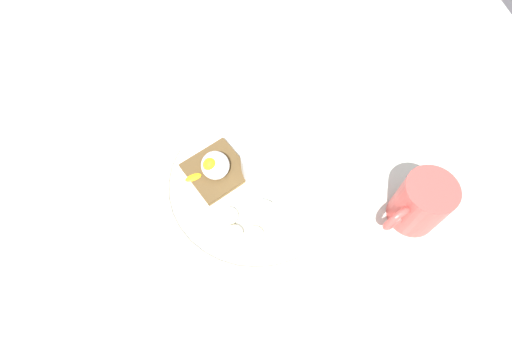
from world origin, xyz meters
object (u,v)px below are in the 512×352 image
at_px(banana_slice_right, 229,216).
at_px(spoon, 202,97).
at_px(poached_egg, 214,165).
at_px(coffee_mug, 420,203).
at_px(banana_slice_back, 234,235).
at_px(toast_slice, 216,171).
at_px(banana_slice_front, 254,237).
at_px(banana_slice_left, 261,212).
at_px(oatmeal_bowl, 281,157).

xyz_separation_m(banana_slice_right, spoon, (-0.24, -0.01, -0.01)).
xyz_separation_m(poached_egg, coffee_mug, (0.13, 0.28, 0.01)).
height_order(banana_slice_back, banana_slice_right, banana_slice_back).
height_order(toast_slice, coffee_mug, coffee_mug).
xyz_separation_m(banana_slice_front, banana_slice_back, (-0.01, -0.03, 0.00)).
relative_size(banana_slice_back, spoon, 0.26).
height_order(banana_slice_right, spoon, banana_slice_right).
distance_m(banana_slice_front, banana_slice_back, 0.03).
relative_size(banana_slice_left, coffee_mug, 0.45).
bearing_deg(oatmeal_bowl, banana_slice_front, -31.27).
height_order(banana_slice_front, banana_slice_right, same).
bearing_deg(poached_egg, banana_slice_back, 4.82).
relative_size(toast_slice, spoon, 0.99).
bearing_deg(coffee_mug, banana_slice_front, -92.76).
xyz_separation_m(banana_slice_right, coffee_mug, (0.05, 0.27, 0.03)).
xyz_separation_m(poached_egg, banana_slice_front, (0.12, 0.04, -0.02)).
bearing_deg(banana_slice_front, oatmeal_bowl, 148.73).
xyz_separation_m(banana_slice_front, spoon, (-0.28, -0.04, -0.01)).
height_order(toast_slice, poached_egg, poached_egg).
bearing_deg(toast_slice, banana_slice_front, 16.53).
relative_size(banana_slice_front, banana_slice_left, 0.82).
xyz_separation_m(banana_slice_front, banana_slice_right, (-0.04, -0.03, 0.00)).
relative_size(banana_slice_front, banana_slice_back, 1.31).
xyz_separation_m(oatmeal_bowl, banana_slice_left, (0.07, -0.05, -0.02)).
distance_m(toast_slice, banana_slice_back, 0.11).
height_order(banana_slice_left, banana_slice_back, banana_slice_left).
relative_size(poached_egg, spoon, 0.63).
height_order(poached_egg, spoon, poached_egg).
xyz_separation_m(toast_slice, poached_egg, (0.00, -0.00, 0.02)).
bearing_deg(coffee_mug, banana_slice_right, -100.56).
bearing_deg(banana_slice_left, spoon, -167.59).
bearing_deg(oatmeal_bowl, poached_egg, -96.18).
distance_m(banana_slice_front, spoon, 0.28).
bearing_deg(banana_slice_back, oatmeal_bowl, 136.69).
xyz_separation_m(toast_slice, coffee_mug, (0.13, 0.28, 0.03)).
bearing_deg(spoon, toast_slice, 0.29).
distance_m(oatmeal_bowl, banana_slice_back, 0.14).
bearing_deg(banana_slice_front, banana_slice_right, -143.21).
height_order(banana_slice_front, banana_slice_left, banana_slice_left).
relative_size(oatmeal_bowl, banana_slice_left, 2.64).
relative_size(toast_slice, banana_slice_front, 2.92).
height_order(coffee_mug, spoon, coffee_mug).
distance_m(banana_slice_front, coffee_mug, 0.25).
relative_size(banana_slice_back, banana_slice_right, 0.90).
height_order(toast_slice, banana_slice_front, same).
relative_size(banana_slice_left, spoon, 0.42).
bearing_deg(coffee_mug, spoon, -136.32).
relative_size(banana_slice_right, spoon, 0.29).
relative_size(banana_slice_front, spoon, 0.34).
relative_size(oatmeal_bowl, banana_slice_front, 3.24).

